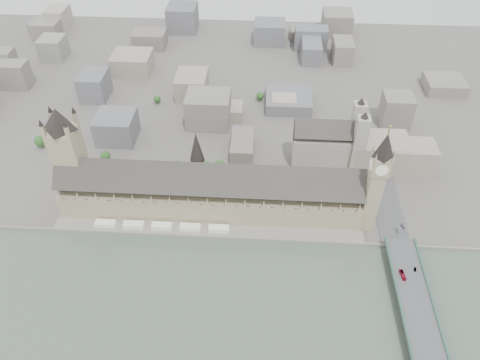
# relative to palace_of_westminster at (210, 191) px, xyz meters

# --- Properties ---
(ground) EXTENTS (900.00, 900.00, 0.00)m
(ground) POSITION_rel_palace_of_westminster_xyz_m (0.00, -19.70, -22.71)
(ground) COLOR #595651
(ground) RESTS_ON ground
(embankment_wall) EXTENTS (600.00, 1.50, 3.00)m
(embankment_wall) POSITION_rel_palace_of_westminster_xyz_m (0.00, -34.70, -21.21)
(embankment_wall) COLOR slate
(embankment_wall) RESTS_ON ground
(river_terrace) EXTENTS (270.00, 15.00, 2.00)m
(river_terrace) POSITION_rel_palace_of_westminster_xyz_m (0.00, -27.20, -21.71)
(river_terrace) COLOR slate
(river_terrace) RESTS_ON ground
(terrace_tents) EXTENTS (118.00, 7.00, 4.00)m
(terrace_tents) POSITION_rel_palace_of_westminster_xyz_m (-40.00, -26.70, -18.71)
(terrace_tents) COLOR white
(terrace_tents) RESTS_ON river_terrace
(palace_of_westminster) EXTENTS (265.00, 40.73, 55.44)m
(palace_of_westminster) POSITION_rel_palace_of_westminster_xyz_m (0.00, 0.00, 0.00)
(palace_of_westminster) COLOR tan
(palace_of_westminster) RESTS_ON ground
(elizabeth_tower) EXTENTS (17.00, 17.00, 107.50)m
(elizabeth_tower) POSITION_rel_palace_of_westminster_xyz_m (138.00, -11.70, 35.38)
(elizabeth_tower) COLOR tan
(elizabeth_tower) RESTS_ON ground
(victoria_tower) EXTENTS (30.00, 30.00, 100.00)m
(victoria_tower) POSITION_rel_palace_of_westminster_xyz_m (-122.00, 6.30, 32.50)
(victoria_tower) COLOR tan
(victoria_tower) RESTS_ON ground
(central_tower) EXTENTS (13.00, 13.00, 48.00)m
(central_tower) POSITION_rel_palace_of_westminster_xyz_m (-10.00, 6.30, 35.21)
(central_tower) COLOR tan
(central_tower) RESTS_ON ground
(westminster_bridge) EXTENTS (25.00, 325.00, 10.25)m
(westminster_bridge) POSITION_rel_palace_of_westminster_xyz_m (162.00, -107.20, -17.58)
(westminster_bridge) COLOR #474749
(westminster_bridge) RESTS_ON ground
(westminster_abbey) EXTENTS (68.00, 36.00, 64.00)m
(westminster_abbey) POSITION_rel_palace_of_westminster_xyz_m (110.92, 75.30, 2.38)
(westminster_abbey) COLOR #AAA699
(westminster_abbey) RESTS_ON ground
(city_skyline_inland) EXTENTS (720.00, 360.00, 38.00)m
(city_skyline_inland) POSITION_rel_palace_of_westminster_xyz_m (0.00, 225.30, -3.71)
(city_skyline_inland) COLOR gray
(city_skyline_inland) RESTS_ON ground
(park_trees) EXTENTS (110.00, 30.00, 15.00)m
(park_trees) POSITION_rel_palace_of_westminster_xyz_m (-10.00, 40.30, -15.21)
(park_trees) COLOR #1A4B1B
(park_trees) RESTS_ON ground
(red_bus_north) EXTENTS (3.66, 10.13, 2.76)m
(red_bus_north) POSITION_rel_palace_of_westminster_xyz_m (156.62, -72.72, -11.08)
(red_bus_north) COLOR #AD132E
(red_bus_north) RESTS_ON westminster_bridge
(car_silver) EXTENTS (2.29, 4.32, 1.35)m
(car_silver) POSITION_rel_palace_of_westminster_xyz_m (167.61, -66.22, -11.78)
(car_silver) COLOR gray
(car_silver) RESTS_ON westminster_bridge
(car_approach) EXTENTS (3.45, 5.99, 1.63)m
(car_approach) POSITION_rel_palace_of_westminster_xyz_m (166.92, -21.10, -11.64)
(car_approach) COLOR gray
(car_approach) RESTS_ON westminster_bridge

